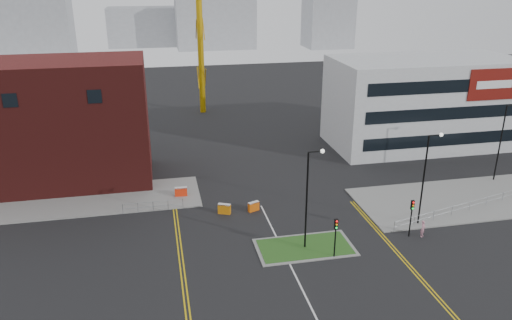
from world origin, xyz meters
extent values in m
plane|color=black|center=(0.00, 0.00, 0.00)|extent=(200.00, 200.00, 0.00)
cube|color=slate|center=(-20.00, 22.00, 0.06)|extent=(28.00, 8.00, 0.12)
cube|color=slate|center=(22.00, 14.00, 0.06)|extent=(24.00, 10.00, 0.12)
cube|color=slate|center=(2.00, 8.00, 0.04)|extent=(8.60, 4.60, 0.08)
cube|color=#21551C|center=(2.00, 8.00, 0.06)|extent=(8.00, 4.00, 0.12)
cube|color=#4F1613|center=(-20.00, 28.00, 7.00)|extent=(18.00, 10.00, 14.00)
cube|color=black|center=(-24.00, 22.98, 11.00)|extent=(1.40, 0.10, 1.40)
cube|color=black|center=(-16.00, 22.98, 11.00)|extent=(1.40, 0.10, 1.40)
cube|color=#B6B8BB|center=(26.00, 32.00, 6.00)|extent=(25.00, 12.00, 12.00)
cube|color=black|center=(26.00, 25.98, 2.50)|extent=(22.00, 0.10, 1.60)
cube|color=black|center=(26.00, 25.98, 6.00)|extent=(22.00, 0.10, 1.60)
cube|color=black|center=(26.00, 25.98, 9.50)|extent=(22.00, 0.10, 1.60)
cube|color=#64100B|center=(32.00, 25.92, 9.50)|extent=(7.00, 0.15, 4.00)
cube|color=white|center=(32.00, 25.82, 9.50)|extent=(5.00, 0.05, 1.00)
cylinder|color=#CA960B|center=(-2.00, 55.00, 15.81)|extent=(1.00, 1.00, 31.63)
cylinder|color=black|center=(2.00, 8.00, 4.50)|extent=(0.16, 0.16, 9.00)
cylinder|color=black|center=(2.60, 8.00, 9.00)|extent=(1.20, 0.10, 0.10)
sphere|color=silver|center=(3.20, 8.00, 9.00)|extent=(0.36, 0.36, 0.36)
cylinder|color=black|center=(14.00, 10.00, 4.50)|extent=(0.16, 0.16, 9.00)
cylinder|color=black|center=(14.60, 10.00, 9.00)|extent=(1.20, 0.10, 0.10)
sphere|color=silver|center=(15.20, 10.00, 9.00)|extent=(0.36, 0.36, 0.36)
cylinder|color=black|center=(28.00, 18.00, 4.50)|extent=(0.16, 0.16, 9.00)
cylinder|color=black|center=(28.60, 18.00, 9.00)|extent=(1.20, 0.10, 0.10)
cylinder|color=black|center=(4.00, 6.00, 1.50)|extent=(0.12, 0.12, 3.00)
cube|color=black|center=(4.00, 6.00, 3.20)|extent=(0.28, 0.22, 0.90)
sphere|color=red|center=(4.00, 5.87, 3.50)|extent=(0.18, 0.18, 0.18)
sphere|color=orange|center=(4.00, 5.87, 3.20)|extent=(0.18, 0.18, 0.18)
sphere|color=#0CCC33|center=(4.00, 5.87, 2.90)|extent=(0.18, 0.18, 0.18)
cylinder|color=black|center=(12.00, 8.00, 1.50)|extent=(0.12, 0.12, 3.00)
cube|color=black|center=(12.00, 8.00, 3.20)|extent=(0.28, 0.22, 0.90)
sphere|color=red|center=(12.00, 7.87, 3.50)|extent=(0.18, 0.18, 0.18)
sphere|color=orange|center=(12.00, 7.87, 3.20)|extent=(0.18, 0.18, 0.18)
sphere|color=#0CCC33|center=(12.00, 7.87, 2.90)|extent=(0.18, 0.18, 0.18)
cylinder|color=gray|center=(-11.00, 18.00, 1.05)|extent=(6.00, 0.04, 0.04)
cylinder|color=gray|center=(-11.00, 18.00, 0.55)|extent=(6.00, 0.04, 0.04)
cylinder|color=gray|center=(-14.00, 18.00, 0.55)|extent=(0.05, 0.05, 1.10)
cylinder|color=gray|center=(-8.00, 18.00, 0.55)|extent=(0.05, 0.05, 1.10)
cylinder|color=gray|center=(20.50, 11.50, 1.05)|extent=(19.01, 5.04, 0.04)
cylinder|color=gray|center=(20.50, 11.50, 0.55)|extent=(19.01, 5.04, 0.04)
cylinder|color=gray|center=(11.00, 9.00, 0.55)|extent=(0.05, 0.05, 1.10)
cube|color=silver|center=(0.00, 2.00, 0.01)|extent=(0.15, 30.00, 0.01)
cube|color=gold|center=(-9.00, 10.00, 0.01)|extent=(0.12, 24.00, 0.01)
cube|color=gold|center=(-8.70, 10.00, 0.01)|extent=(0.12, 24.00, 0.01)
cube|color=gold|center=(9.50, 6.00, 0.01)|extent=(0.12, 20.00, 0.01)
cube|color=gold|center=(9.80, 6.00, 0.01)|extent=(0.12, 20.00, 0.01)
cube|color=gray|center=(-40.00, 120.00, 11.00)|extent=(18.00, 12.00, 22.00)
cube|color=gray|center=(10.00, 130.00, 8.00)|extent=(24.00, 12.00, 16.00)
cube|color=gray|center=(45.00, 125.00, 14.00)|extent=(14.00, 12.00, 28.00)
cube|color=gray|center=(-8.00, 140.00, 6.00)|extent=(30.00, 12.00, 12.00)
imported|color=#C68094|center=(13.18, 7.72, 0.81)|extent=(0.70, 0.67, 1.61)
cube|color=red|center=(-8.00, 20.93, 0.55)|extent=(1.33, 0.51, 1.09)
cube|color=silver|center=(-8.00, 20.93, 1.04)|extent=(1.33, 0.51, 0.13)
cube|color=orange|center=(-4.00, 16.00, 0.53)|extent=(1.33, 0.90, 1.05)
cube|color=silver|center=(-4.00, 16.00, 1.00)|extent=(1.33, 0.90, 0.13)
cube|color=#D6560B|center=(-1.00, 16.00, 0.49)|extent=(1.24, 0.81, 0.98)
cube|color=silver|center=(-1.00, 16.00, 0.93)|extent=(1.24, 0.81, 0.12)
camera|label=1|loc=(-10.05, -28.75, 22.97)|focal=35.00mm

